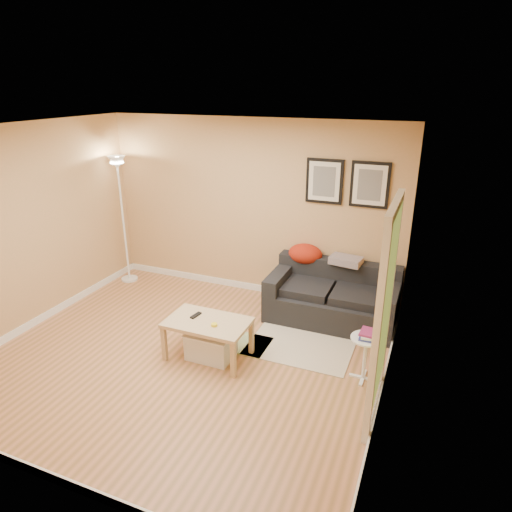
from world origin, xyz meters
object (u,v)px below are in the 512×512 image
object	(u,v)px
side_table	(365,358)
floor_lamp	(124,224)
coffee_table	(208,339)
book_stack	(368,334)
storage_bin	(211,345)
sofa	(332,294)

from	to	relation	value
side_table	floor_lamp	world-z (taller)	floor_lamp
coffee_table	book_stack	world-z (taller)	book_stack
storage_bin	floor_lamp	distance (m)	2.84
storage_bin	side_table	bearing A→B (deg)	8.23
storage_bin	book_stack	world-z (taller)	book_stack
sofa	book_stack	world-z (taller)	sofa
sofa	coffee_table	world-z (taller)	sofa
coffee_table	storage_bin	distance (m)	0.08
side_table	floor_lamp	bearing A→B (deg)	162.95
floor_lamp	storage_bin	bearing A→B (deg)	-32.99
side_table	storage_bin	bearing A→B (deg)	-171.77
side_table	coffee_table	bearing A→B (deg)	-171.71
coffee_table	book_stack	bearing A→B (deg)	9.51
book_stack	sofa	bearing A→B (deg)	102.36
sofa	side_table	distance (m)	1.35
sofa	storage_bin	xyz separation A→B (m)	(-1.09, -1.43, -0.21)
coffee_table	storage_bin	xyz separation A→B (m)	(0.03, 0.01, -0.07)
coffee_table	storage_bin	size ratio (longest dim) A/B	1.77
floor_lamp	book_stack	bearing A→B (deg)	-16.82
floor_lamp	sofa	bearing A→B (deg)	-0.90
sofa	side_table	size ratio (longest dim) A/B	3.28
sofa	side_table	world-z (taller)	sofa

